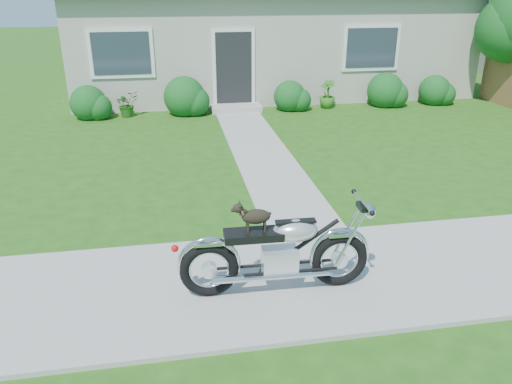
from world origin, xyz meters
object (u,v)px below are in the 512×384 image
Objects in this scene: potted_plant_left at (127,104)px; potted_plant_right at (327,94)px; house at (266,21)px; motorcycle_with_dog at (280,252)px.

potted_plant_right is at bearing 0.00° from potted_plant_left.
house is at bearing 108.04° from potted_plant_right.
potted_plant_right is at bearing -71.96° from house.
motorcycle_with_dog is at bearing -75.85° from potted_plant_left.
potted_plant_left is 0.31× the size of motorcycle_with_dog.
potted_plant_left is at bearing -142.26° from house.
house is 12.56m from motorcycle_with_dog.
potted_plant_left is at bearing 105.86° from motorcycle_with_dog.
potted_plant_right is 0.36× the size of motorcycle_with_dog.
house reaches higher than motorcycle_with_dog.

